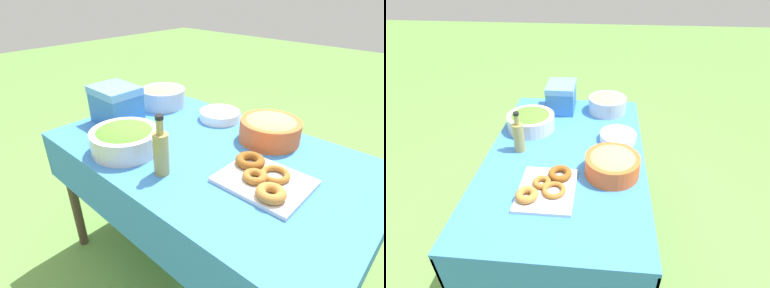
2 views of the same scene
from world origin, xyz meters
The scene contains 9 objects.
ground_plane centered at (0.00, 0.00, 0.00)m, with size 14.00×14.00×0.00m, color #609342.
picnic_table centered at (0.00, 0.00, 0.65)m, with size 1.42×0.88×0.75m.
salad_bowl centered at (-0.26, -0.25, 0.81)m, with size 0.30×0.30×0.12m.
pasta_bowl centered at (-0.55, 0.23, 0.81)m, with size 0.26×0.26×0.13m.
donut_platter centered at (0.31, -0.05, 0.77)m, with size 0.34×0.29×0.05m.
plate_stack centered at (-0.17, 0.30, 0.77)m, with size 0.22×0.22×0.05m.
olive_oil_bottle centered at (-0.01, -0.26, 0.84)m, with size 0.06×0.06×0.24m.
bread_bowl centered at (0.15, 0.26, 0.81)m, with size 0.28×0.28×0.12m.
cooler_box centered at (-0.55, -0.10, 0.85)m, with size 0.24×0.19×0.19m.
Camera 2 is at (1.37, 0.20, 1.73)m, focal length 28.00 mm.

